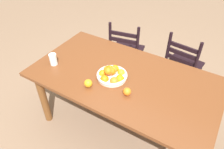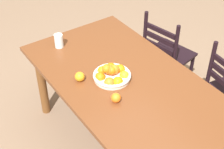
{
  "view_description": "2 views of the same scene",
  "coord_description": "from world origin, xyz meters",
  "px_view_note": "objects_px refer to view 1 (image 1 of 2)",
  "views": [
    {
      "loc": [
        0.71,
        -1.39,
        2.07
      ],
      "look_at": [
        -0.08,
        -0.08,
        0.78
      ],
      "focal_mm": 34.19,
      "sensor_mm": 36.0,
      "label": 1
    },
    {
      "loc": [
        1.58,
        -1.23,
        2.4
      ],
      "look_at": [
        -0.08,
        -0.08,
        0.78
      ],
      "focal_mm": 54.81,
      "sensor_mm": 36.0,
      "label": 2
    }
  ],
  "objects_px": {
    "fruit_bowl": "(112,74)",
    "orange_loose_0": "(127,92)",
    "dining_table": "(123,84)",
    "chair_by_cabinet": "(182,67)",
    "chair_near_window": "(126,52)",
    "drinking_glass": "(53,59)",
    "orange_loose_1": "(88,83)"
  },
  "relations": [
    {
      "from": "dining_table",
      "to": "fruit_bowl",
      "type": "height_order",
      "value": "fruit_bowl"
    },
    {
      "from": "drinking_glass",
      "to": "chair_near_window",
      "type": "bearing_deg",
      "value": 72.27
    },
    {
      "from": "fruit_bowl",
      "to": "orange_loose_0",
      "type": "bearing_deg",
      "value": -28.15
    },
    {
      "from": "fruit_bowl",
      "to": "orange_loose_1",
      "type": "relative_size",
      "value": 3.91
    },
    {
      "from": "fruit_bowl",
      "to": "orange_loose_1",
      "type": "bearing_deg",
      "value": -119.11
    },
    {
      "from": "dining_table",
      "to": "fruit_bowl",
      "type": "bearing_deg",
      "value": -137.44
    },
    {
      "from": "chair_by_cabinet",
      "to": "fruit_bowl",
      "type": "distance_m",
      "value": 1.08
    },
    {
      "from": "chair_near_window",
      "to": "drinking_glass",
      "type": "height_order",
      "value": "chair_near_window"
    },
    {
      "from": "fruit_bowl",
      "to": "drinking_glass",
      "type": "height_order",
      "value": "fruit_bowl"
    },
    {
      "from": "fruit_bowl",
      "to": "orange_loose_0",
      "type": "distance_m",
      "value": 0.26
    },
    {
      "from": "chair_by_cabinet",
      "to": "fruit_bowl",
      "type": "xyz_separation_m",
      "value": [
        -0.46,
        -0.92,
        0.33
      ]
    },
    {
      "from": "dining_table",
      "to": "orange_loose_1",
      "type": "distance_m",
      "value": 0.38
    },
    {
      "from": "chair_near_window",
      "to": "fruit_bowl",
      "type": "xyz_separation_m",
      "value": [
        0.3,
        -0.86,
        0.35
      ]
    },
    {
      "from": "chair_by_cabinet",
      "to": "orange_loose_1",
      "type": "bearing_deg",
      "value": 70.05
    },
    {
      "from": "dining_table",
      "to": "drinking_glass",
      "type": "bearing_deg",
      "value": -163.9
    },
    {
      "from": "chair_near_window",
      "to": "chair_by_cabinet",
      "type": "xyz_separation_m",
      "value": [
        0.76,
        0.06,
        0.02
      ]
    },
    {
      "from": "chair_by_cabinet",
      "to": "chair_near_window",
      "type": "bearing_deg",
      "value": 11.38
    },
    {
      "from": "dining_table",
      "to": "chair_by_cabinet",
      "type": "bearing_deg",
      "value": 66.39
    },
    {
      "from": "orange_loose_0",
      "to": "drinking_glass",
      "type": "height_order",
      "value": "drinking_glass"
    },
    {
      "from": "chair_by_cabinet",
      "to": "orange_loose_0",
      "type": "height_order",
      "value": "chair_by_cabinet"
    },
    {
      "from": "drinking_glass",
      "to": "orange_loose_1",
      "type": "bearing_deg",
      "value": -10.03
    },
    {
      "from": "dining_table",
      "to": "chair_by_cabinet",
      "type": "relative_size",
      "value": 1.95
    },
    {
      "from": "dining_table",
      "to": "chair_near_window",
      "type": "distance_m",
      "value": 0.9
    },
    {
      "from": "drinking_glass",
      "to": "orange_loose_0",
      "type": "bearing_deg",
      "value": 0.11
    },
    {
      "from": "fruit_bowl",
      "to": "orange_loose_0",
      "type": "height_order",
      "value": "fruit_bowl"
    },
    {
      "from": "drinking_glass",
      "to": "chair_by_cabinet",
      "type": "bearing_deg",
      "value": 44.32
    },
    {
      "from": "chair_by_cabinet",
      "to": "fruit_bowl",
      "type": "relative_size",
      "value": 3.15
    },
    {
      "from": "drinking_glass",
      "to": "fruit_bowl",
      "type": "bearing_deg",
      "value": 11.33
    },
    {
      "from": "orange_loose_1",
      "to": "drinking_glass",
      "type": "distance_m",
      "value": 0.51
    },
    {
      "from": "orange_loose_0",
      "to": "orange_loose_1",
      "type": "distance_m",
      "value": 0.36
    },
    {
      "from": "chair_near_window",
      "to": "fruit_bowl",
      "type": "bearing_deg",
      "value": 98.08
    },
    {
      "from": "chair_by_cabinet",
      "to": "drinking_glass",
      "type": "bearing_deg",
      "value": 51.17
    }
  ]
}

